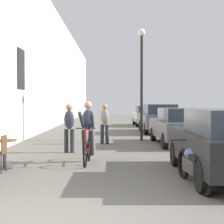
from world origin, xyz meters
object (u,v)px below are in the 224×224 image
cafe_chair_mid_toward_street (0,151)px  parked_motorcycle (194,166)px  parked_car_third (159,118)px  cafe_table_mid (4,148)px  parked_car_fourth (147,115)px  cyclist_on_bicycle (88,134)px  street_lamp (142,70)px  parked_car_second (179,126)px  pedestrian_mid (105,121)px  pedestrian_near (70,125)px

cafe_chair_mid_toward_street → parked_motorcycle: cafe_chair_mid_toward_street is taller
parked_car_third → parked_motorcycle: (-0.95, -12.59, -0.41)m
cafe_table_mid → parked_motorcycle: parked_motorcycle is taller
parked_car_fourth → cyclist_on_bicycle: bearing=-101.3°
cafe_chair_mid_toward_street → street_lamp: 8.59m
parked_car_third → parked_car_fourth: (-0.12, 5.76, -0.07)m
street_lamp → parked_car_second: street_lamp is taller
pedestrian_mid → cafe_chair_mid_toward_street: bearing=-112.0°
pedestrian_near → cyclist_on_bicycle: bearing=-69.3°
cyclist_on_bicycle → parked_car_third: size_ratio=0.40×
parked_car_second → parked_car_third: parked_car_third is taller
parked_motorcycle → cyclist_on_bicycle: bearing=130.4°
street_lamp → parked_car_second: (1.32, -1.65, -2.35)m
pedestrian_near → parked_car_fourth: bearing=74.1°
pedestrian_near → parked_motorcycle: bearing=-56.9°
cyclist_on_bicycle → parked_car_second: bearing=51.5°
pedestrian_near → parked_car_third: bearing=63.2°
pedestrian_near → cafe_table_mid: bearing=-115.2°
cyclist_on_bicycle → parked_car_third: cyclist_on_bicycle is taller
parked_car_fourth → parked_motorcycle: (-0.83, -18.35, -0.34)m
parked_car_second → cafe_chair_mid_toward_street: bearing=-133.7°
street_lamp → parked_car_fourth: 10.21m
pedestrian_mid → parked_car_fourth: (2.76, 11.18, -0.17)m
pedestrian_mid → street_lamp: size_ratio=0.33×
pedestrian_near → pedestrian_mid: bearing=65.8°
cafe_table_mid → parked_car_fourth: (5.20, 16.47, 0.22)m
cafe_chair_mid_toward_street → parked_car_third: 12.44m
cafe_table_mid → parked_motorcycle: 4.75m
cafe_chair_mid_toward_street → pedestrian_near: pedestrian_near is taller
cafe_table_mid → parked_car_second: 7.31m
parked_car_second → parked_motorcycle: (-0.99, -6.84, -0.35)m
cafe_chair_mid_toward_street → parked_car_fourth: parked_car_fourth is taller
cafe_chair_mid_toward_street → street_lamp: bearing=61.1°
pedestrian_near → parked_car_fourth: pedestrian_near is taller
cafe_chair_mid_toward_street → parked_motorcycle: size_ratio=0.41×
cafe_chair_mid_toward_street → pedestrian_near: (1.24, 3.36, 0.40)m
pedestrian_near → parked_car_third: (4.00, 7.92, -0.10)m
parked_car_second → parked_car_third: 5.75m
pedestrian_mid → pedestrian_near: bearing=-114.2°
cyclist_on_bicycle → street_lamp: (1.97, 5.79, 2.30)m
pedestrian_mid → cyclist_on_bicycle: bearing=-94.8°
cyclist_on_bicycle → parked_car_second: cyclist_on_bicycle is taller
parked_car_second → parked_car_third: (-0.04, 5.75, 0.06)m
cyclist_on_bicycle → parked_car_third: 10.41m
cafe_chair_mid_toward_street → street_lamp: street_lamp is taller
cafe_table_mid → street_lamp: bearing=58.6°
pedestrian_mid → parked_car_second: pedestrian_mid is taller
cafe_chair_mid_toward_street → parked_car_fourth: size_ratio=0.22×
parked_car_second → pedestrian_near: bearing=-151.8°
cafe_table_mid → cyclist_on_bicycle: (2.06, 0.83, 0.29)m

